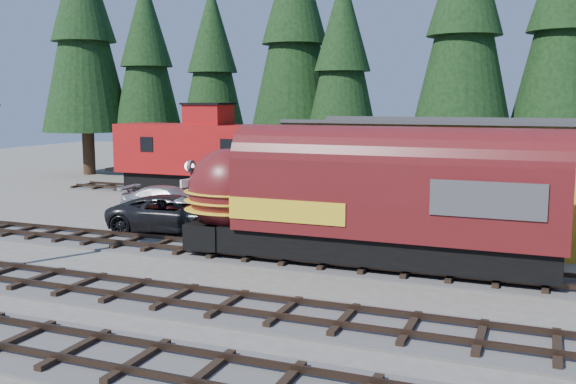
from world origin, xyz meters
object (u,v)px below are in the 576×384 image
at_px(caboose, 196,153).
at_px(pickup_truck_a, 175,214).
at_px(depot, 441,171).
at_px(locomotive, 352,205).
at_px(pickup_truck_b, 170,201).

xyz_separation_m(caboose, pickup_truck_a, (5.20, -10.95, -1.86)).
bearing_deg(depot, locomotive, -108.37).
bearing_deg(pickup_truck_b, depot, -93.46).
bearing_deg(pickup_truck_b, pickup_truck_a, -148.09).
height_order(depot, pickup_truck_b, depot).
bearing_deg(pickup_truck_a, locomotive, -119.62).
bearing_deg(pickup_truck_b, caboose, 16.88).
bearing_deg(locomotive, caboose, 136.35).
height_order(depot, locomotive, depot).
height_order(locomotive, pickup_truck_a, locomotive).
bearing_deg(locomotive, pickup_truck_a, 162.14).
bearing_deg(depot, pickup_truck_b, 179.82).
xyz_separation_m(locomotive, pickup_truck_b, (-11.94, 6.54, -1.53)).
relative_size(locomotive, pickup_truck_a, 2.35).
bearing_deg(locomotive, pickup_truck_b, 151.28).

